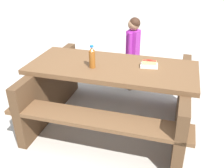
% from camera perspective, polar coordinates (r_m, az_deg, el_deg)
% --- Properties ---
extents(ground_plane, '(30.00, 30.00, 0.00)m').
position_cam_1_polar(ground_plane, '(3.11, -0.00, -8.60)').
color(ground_plane, '#B7B2A8').
rests_on(ground_plane, ground).
extents(picnic_table, '(2.05, 1.74, 0.75)m').
position_cam_1_polar(picnic_table, '(2.87, -0.00, -1.42)').
color(picnic_table, brown).
rests_on(picnic_table, ground).
extents(soda_bottle, '(0.06, 0.06, 0.24)m').
position_cam_1_polar(soda_bottle, '(2.65, -4.48, 5.93)').
color(soda_bottle, brown).
rests_on(soda_bottle, picnic_table).
extents(hotdog_tray, '(0.19, 0.12, 0.08)m').
position_cam_1_polar(hotdog_tray, '(2.72, 8.33, 4.42)').
color(hotdog_tray, white).
rests_on(hotdog_tray, picnic_table).
extents(child_in_coat, '(0.20, 0.24, 1.06)m').
position_cam_1_polar(child_in_coat, '(3.60, 4.76, 8.71)').
color(child_in_coat, brown).
rests_on(child_in_coat, ground).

